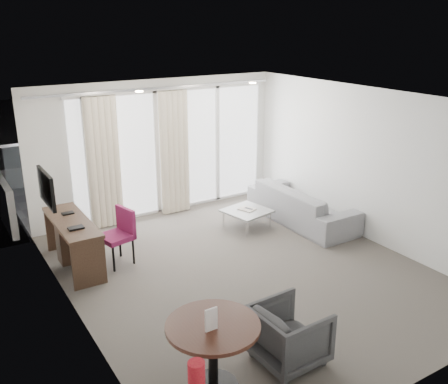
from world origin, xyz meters
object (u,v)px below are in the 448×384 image
desk_chair (116,238)px  tub_armchair (289,334)px  coffee_table (247,219)px  rattan_chair_b (191,156)px  sofa (302,204)px  round_table (213,357)px  rattan_chair_a (173,177)px  desk (74,243)px

desk_chair → tub_armchair: (0.80, -3.26, -0.11)m
coffee_table → rattan_chair_b: (0.80, 3.66, 0.24)m
tub_armchair → sofa: bearing=-43.9°
rattan_chair_b → round_table: bearing=-130.0°
sofa → coffee_table: bearing=73.4°
sofa → rattan_chair_a: size_ratio=3.16×
desk_chair → sofa: size_ratio=0.38×
desk_chair → sofa: bearing=-16.3°
tub_armchair → rattan_chair_b: size_ratio=0.91×
sofa → desk_chair: bearing=87.4°
desk → coffee_table: desk is taller
coffee_table → sofa: sofa is taller
desk → sofa: 4.18m
desk → round_table: round_table is taller
rattan_chair_a → desk_chair: bearing=-135.7°
desk → desk_chair: (0.58, -0.27, 0.07)m
tub_armchair → sofa: size_ratio=0.32×
round_table → rattan_chair_a: bearing=67.6°
tub_armchair → rattan_chair_b: bearing=-21.8°
desk → round_table: 3.50m
sofa → rattan_chair_a: bearing=25.5°
desk → rattan_chair_a: size_ratio=2.19×
rattan_chair_a → coffee_table: bearing=-88.3°
desk_chair → tub_armchair: size_ratio=1.19×
tub_armchair → coffee_table: size_ratio=1.00×
desk_chair → rattan_chair_b: bearing=34.9°
desk → sofa: desk is taller
tub_armchair → rattan_chair_a: (1.46, 5.88, 0.03)m
coffee_table → sofa: bearing=-16.6°
round_table → rattan_chair_b: size_ratio=1.17×
round_table → rattan_chair_b: (3.49, 7.01, 0.02)m
rattan_chair_b → sofa: bearing=-100.1°
tub_armchair → rattan_chair_a: 6.06m
round_table → coffee_table: (2.69, 3.35, -0.22)m
desk → sofa: bearing=-5.9°
rattan_chair_a → rattan_chair_b: size_ratio=0.90×
desk_chair → coffee_table: 2.57m
round_table → tub_armchair: bearing=-3.4°
round_table → coffee_table: 4.30m
desk_chair → round_table: 3.21m
desk_chair → rattan_chair_a: (2.25, 2.62, -0.08)m
desk → tub_armchair: bearing=-68.7°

